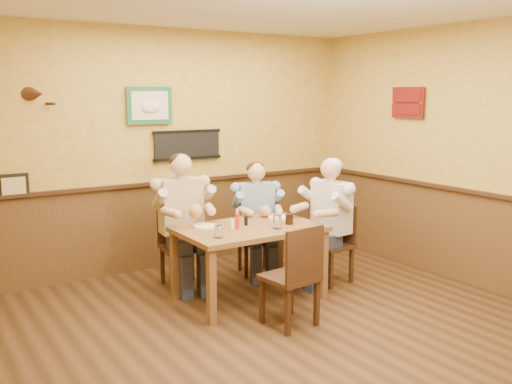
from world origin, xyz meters
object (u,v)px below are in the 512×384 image
at_px(chair_back_left, 182,245).
at_px(diner_white_elder, 331,227).
at_px(water_glass_left, 218,232).
at_px(pepper_shaker, 246,221).
at_px(cola_tumbler, 289,219).
at_px(chair_near_side, 289,275).
at_px(diner_blue_polo, 256,224).
at_px(hot_sauce_bottle, 237,220).
at_px(diner_tan_shirt, 182,228).
at_px(chair_back_right, 256,239).
at_px(dining_table, 249,235).
at_px(chair_right_end, 331,244).
at_px(salt_shaker, 232,224).
at_px(water_glass_mid, 277,222).

distance_m(chair_back_left, diner_white_elder, 1.62).
xyz_separation_m(water_glass_left, pepper_shaker, (0.48, 0.29, -0.01)).
distance_m(water_glass_left, cola_tumbler, 0.87).
height_order(chair_near_side, pepper_shaker, chair_near_side).
relative_size(chair_back_left, pepper_shaker, 9.80).
bearing_deg(diner_blue_polo, hot_sauce_bottle, -116.43).
xyz_separation_m(diner_tan_shirt, hot_sauce_bottle, (0.26, -0.72, 0.19)).
bearing_deg(chair_back_right, dining_table, -109.91).
bearing_deg(chair_near_side, water_glass_left, -57.00).
xyz_separation_m(chair_back_right, diner_tan_shirt, (-0.90, 0.05, 0.24)).
height_order(diner_white_elder, pepper_shaker, diner_white_elder).
height_order(diner_blue_polo, water_glass_left, diner_blue_polo).
distance_m(chair_back_right, diner_white_elder, 0.90).
height_order(chair_right_end, salt_shaker, chair_right_end).
relative_size(dining_table, hot_sauce_bottle, 8.03).
distance_m(water_glass_mid, cola_tumbler, 0.23).
height_order(diner_tan_shirt, water_glass_mid, diner_tan_shirt).
distance_m(chair_right_end, diner_tan_shirt, 1.63).
bearing_deg(diner_white_elder, dining_table, -99.02).
bearing_deg(cola_tumbler, diner_tan_shirt, 133.68).
distance_m(water_glass_mid, salt_shaker, 0.44).
xyz_separation_m(chair_near_side, pepper_shaker, (0.05, 0.82, 0.33)).
xyz_separation_m(chair_back_left, diner_tan_shirt, (0.00, 0.00, 0.19)).
bearing_deg(water_glass_left, salt_shaker, 39.13).
bearing_deg(chair_back_right, chair_right_end, -35.86).
bearing_deg(diner_tan_shirt, cola_tumbler, -39.94).
bearing_deg(water_glass_mid, water_glass_left, -179.21).
distance_m(water_glass_left, pepper_shaker, 0.56).
relative_size(water_glass_left, water_glass_mid, 0.89).
xyz_separation_m(diner_tan_shirt, diner_blue_polo, (0.90, -0.05, -0.07)).
bearing_deg(salt_shaker, diner_blue_polo, 43.62).
distance_m(dining_table, diner_blue_polo, 0.83).
bearing_deg(pepper_shaker, chair_back_right, 50.16).
xyz_separation_m(diner_tan_shirt, salt_shaker, (0.22, -0.71, 0.15)).
height_order(diner_white_elder, cola_tumbler, diner_white_elder).
relative_size(dining_table, chair_right_end, 1.62).
bearing_deg(hot_sauce_bottle, chair_near_side, -82.37).
bearing_deg(water_glass_left, diner_blue_polo, 42.38).
bearing_deg(water_glass_mid, diner_blue_polo, 70.56).
bearing_deg(chair_right_end, hot_sauce_bottle, -97.82).
relative_size(diner_blue_polo, diner_white_elder, 0.94).
bearing_deg(diner_blue_polo, diner_tan_shirt, -165.88).
xyz_separation_m(diner_white_elder, water_glass_mid, (-0.84, -0.17, 0.20)).
height_order(chair_right_end, diner_blue_polo, diner_blue_polo).
xyz_separation_m(dining_table, diner_tan_shirt, (-0.41, 0.70, -0.01)).
distance_m(chair_right_end, diner_blue_polo, 0.89).
relative_size(chair_near_side, salt_shaker, 9.89).
distance_m(chair_back_right, diner_tan_shirt, 0.94).
relative_size(dining_table, chair_near_side, 1.51).
distance_m(chair_back_right, salt_shaker, 1.03).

